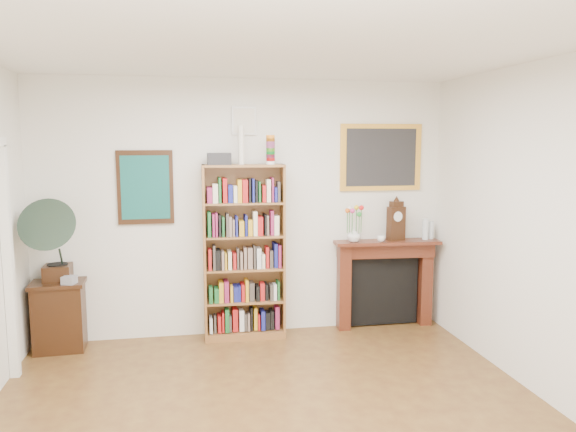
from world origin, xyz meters
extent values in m
cube|color=white|center=(0.00, 0.00, 2.80)|extent=(4.50, 5.00, 0.01)
cube|color=silver|center=(0.00, 2.50, 1.40)|extent=(4.50, 0.01, 2.80)
cube|color=white|center=(-2.21, 1.67, 1.05)|extent=(0.08, 0.08, 2.10)
cube|color=black|center=(-1.05, 2.48, 1.65)|extent=(0.58, 0.03, 0.78)
cube|color=#125753|center=(-1.05, 2.46, 1.65)|extent=(0.50, 0.01, 0.67)
cube|color=white|center=(0.00, 2.48, 2.35)|extent=(0.26, 0.03, 0.30)
cube|color=silver|center=(0.00, 2.46, 2.35)|extent=(0.22, 0.01, 0.26)
cube|color=gold|center=(1.55, 2.48, 1.95)|extent=(0.95, 0.03, 0.75)
cube|color=#262628|center=(1.55, 2.46, 1.95)|extent=(0.82, 0.01, 0.65)
cube|color=brown|center=(-0.45, 2.33, 0.94)|extent=(0.04, 0.31, 1.89)
cube|color=brown|center=(0.39, 2.33, 0.94)|extent=(0.04, 0.31, 1.89)
cube|color=brown|center=(-0.03, 2.33, 1.88)|extent=(0.88, 0.34, 0.03)
cube|color=brown|center=(-0.03, 2.33, 0.04)|extent=(0.88, 0.34, 0.08)
cube|color=brown|center=(-0.03, 2.47, 0.94)|extent=(0.87, 0.05, 1.89)
cube|color=brown|center=(-0.03, 2.33, 0.41)|extent=(0.83, 0.32, 0.02)
cube|color=brown|center=(-0.03, 2.33, 0.77)|extent=(0.83, 0.32, 0.02)
cube|color=brown|center=(-0.03, 2.33, 1.12)|extent=(0.83, 0.32, 0.02)
cube|color=brown|center=(-0.03, 2.33, 1.48)|extent=(0.83, 0.32, 0.02)
cube|color=black|center=(-1.94, 2.29, 0.36)|extent=(0.54, 0.40, 0.72)
cube|color=#441A10|center=(1.11, 2.39, 0.49)|extent=(0.14, 0.19, 0.98)
cube|color=#441A10|center=(2.09, 2.39, 0.49)|extent=(0.14, 0.19, 0.98)
cube|color=#441A10|center=(1.60, 2.39, 0.90)|extent=(1.12, 0.24, 0.16)
cube|color=#441A10|center=(1.60, 2.36, 1.00)|extent=(1.22, 0.36, 0.04)
cube|color=black|center=(1.60, 2.44, 0.41)|extent=(0.81, 0.09, 0.78)
cube|color=black|center=(-1.94, 2.35, 0.80)|extent=(0.27, 0.27, 0.16)
cylinder|color=black|center=(-1.94, 2.35, 0.89)|extent=(0.21, 0.21, 0.01)
cone|color=#2D4236|center=(-1.94, 2.19, 1.25)|extent=(0.55, 0.68, 0.69)
cube|color=#ADACB8|center=(-1.80, 2.18, 0.76)|extent=(0.15, 0.15, 0.08)
cube|color=black|center=(1.70, 2.36, 1.21)|extent=(0.21, 0.15, 0.38)
cylinder|color=white|center=(1.70, 2.31, 1.29)|extent=(0.11, 0.04, 0.11)
cube|color=black|center=(1.70, 2.36, 1.42)|extent=(0.16, 0.12, 0.07)
imported|color=silver|center=(1.21, 2.34, 1.09)|extent=(0.18, 0.18, 0.16)
imported|color=white|center=(1.51, 2.30, 1.05)|extent=(0.11, 0.11, 0.07)
cylinder|color=silver|center=(2.06, 2.35, 1.13)|extent=(0.07, 0.07, 0.24)
cylinder|color=silver|center=(2.14, 2.38, 1.11)|extent=(0.06, 0.06, 0.20)
camera|label=1|loc=(-0.64, -3.59, 2.15)|focal=35.00mm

